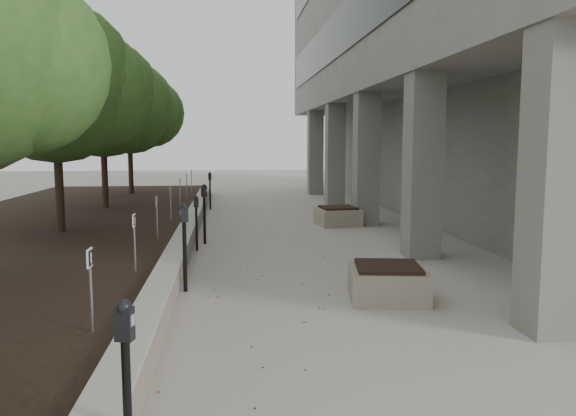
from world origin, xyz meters
TOP-DOWN VIEW (x-y plane):
  - ground at (0.00, 0.00)m, footprint 90.00×90.00m
  - retaining_wall at (-1.82, 9.00)m, footprint 0.39×26.00m
  - planting_bed at (-5.50, 9.00)m, footprint 7.00×26.00m
  - crabapple_tree_3 at (-4.80, 8.00)m, footprint 4.60×4.00m
  - crabapple_tree_4 at (-4.80, 13.00)m, footprint 4.60×4.00m
  - crabapple_tree_5 at (-4.80, 18.00)m, footprint 4.60×4.00m
  - parking_sign_2 at (-2.35, 0.50)m, footprint 0.04×0.22m
  - parking_sign_3 at (-2.35, 3.50)m, footprint 0.04×0.22m
  - parking_sign_4 at (-2.35, 6.50)m, footprint 0.04×0.22m
  - parking_sign_5 at (-2.35, 9.50)m, footprint 0.04×0.22m
  - parking_sign_6 at (-2.35, 12.50)m, footprint 0.04×0.22m
  - parking_sign_7 at (-2.35, 15.50)m, footprint 0.04×0.22m
  - parking_sign_8 at (-2.35, 18.50)m, footprint 0.04×0.22m
  - parking_meter_1 at (-1.55, -1.89)m, footprint 0.16×0.14m
  - parking_meter_2 at (-1.55, 3.63)m, footprint 0.17×0.15m
  - parking_meter_3 at (-1.40, 8.12)m, footprint 0.18×0.15m
  - parking_meter_4 at (-1.55, 7.27)m, footprint 0.14×0.11m
  - parking_meter_5 at (-1.47, 15.28)m, footprint 0.14×0.11m
  - planter_front at (1.74, 2.83)m, footprint 1.37×1.37m
  - planter_back at (2.52, 10.90)m, footprint 1.34×1.34m
  - berry_scatter at (-0.10, 5.00)m, footprint 3.30×14.10m

SIDE VIEW (x-z plane):
  - ground at x=0.00m, z-range 0.00..0.00m
  - berry_scatter at x=-0.10m, z-range 0.00..0.02m
  - planting_bed at x=-5.50m, z-range 0.00..0.40m
  - retaining_wall at x=-1.82m, z-range 0.00..0.50m
  - planter_front at x=1.74m, z-range 0.00..0.56m
  - planter_back at x=2.52m, z-range 0.00..0.57m
  - parking_meter_4 at x=-1.55m, z-range 0.00..1.29m
  - parking_meter_5 at x=-1.47m, z-range 0.00..1.41m
  - parking_meter_1 at x=-1.55m, z-range 0.00..1.44m
  - parking_meter_3 at x=-1.40m, z-range 0.00..1.49m
  - parking_meter_2 at x=-1.55m, z-range 0.00..1.51m
  - parking_sign_2 at x=-2.35m, z-range 0.40..1.36m
  - parking_sign_3 at x=-2.35m, z-range 0.40..1.36m
  - parking_sign_4 at x=-2.35m, z-range 0.40..1.36m
  - parking_sign_5 at x=-2.35m, z-range 0.40..1.36m
  - parking_sign_6 at x=-2.35m, z-range 0.40..1.36m
  - parking_sign_7 at x=-2.35m, z-range 0.40..1.36m
  - parking_sign_8 at x=-2.35m, z-range 0.40..1.36m
  - crabapple_tree_3 at x=-4.80m, z-range 0.40..5.84m
  - crabapple_tree_4 at x=-4.80m, z-range 0.40..5.84m
  - crabapple_tree_5 at x=-4.80m, z-range 0.40..5.84m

